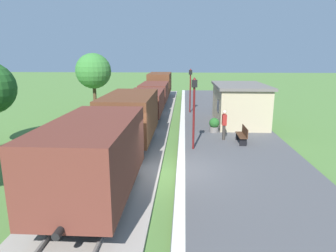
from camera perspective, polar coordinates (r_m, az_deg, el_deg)
The scene contains 15 objects.
ground_plane at distance 12.89m, azimuth 0.68°, elevation -9.38°, with size 160.00×160.00×0.00m, color #517A38.
platform_slab at distance 13.11m, azimuth 14.96°, elevation -8.85°, with size 6.00×60.00×0.25m, color #4C4C4F.
platform_edge_stripe at distance 12.78m, azimuth 2.49°, elevation -8.36°, with size 0.36×60.00×0.01m, color silver.
track_ballast at distance 13.18m, azimuth -9.93°, elevation -8.78°, with size 3.80×60.00×0.12m, color #9E9389.
rail_near at distance 12.99m, azimuth -6.83°, elevation -8.38°, with size 0.07×60.00×0.14m, color slate.
rail_far at distance 13.31m, azimuth -13.01°, elevation -8.10°, with size 0.07×60.00×0.14m, color slate.
freight_train at distance 22.30m, azimuth -4.39°, elevation 4.53°, with size 2.50×32.60×2.72m.
station_hut at distance 21.74m, azimuth 13.46°, elevation 4.16°, with size 3.50×5.80×2.78m.
bench_near_hut at distance 16.96m, azimuth 14.09°, elevation -1.61°, with size 0.42×1.50×0.91m.
bench_down_platform at distance 26.89m, azimuth 10.07°, elevation 4.01°, with size 0.42×1.50×0.91m.
person_waiting at distance 17.32m, azimuth 10.69°, elevation 0.44°, with size 0.24×0.38×1.71m.
potted_planter at distance 19.00m, azimuth 8.82°, elevation 0.23°, with size 0.64×0.64×0.92m.
lamp_post_near at distance 15.02m, azimuth 5.02°, elevation 4.95°, with size 0.28×0.28×3.70m.
lamp_post_far at distance 25.21m, azimuth 4.30°, elevation 8.33°, with size 0.28×0.28×3.70m.
tree_trackside_far at distance 25.22m, azimuth -14.10°, elevation 10.14°, with size 2.85×2.85×5.19m.
Camera 1 is at (0.50, -11.88, 4.97)m, focal length 31.84 mm.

